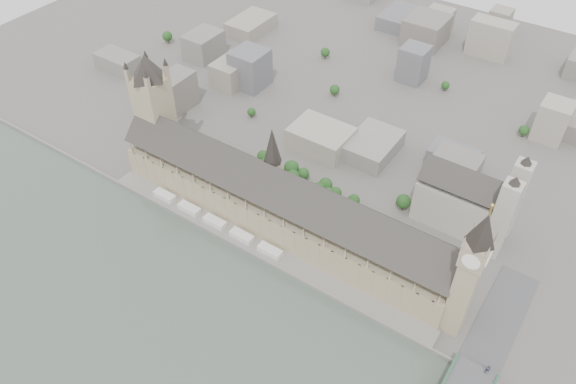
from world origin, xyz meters
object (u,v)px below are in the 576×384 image
Objects in this scene: elizabeth_tower at (471,267)px; palace_of_westminster at (280,204)px; car_approach at (487,370)px; victoria_tower at (154,107)px; westminster_abbey at (468,201)px.

palace_of_westminster is at bearing 175.15° from elizabeth_tower.
elizabeth_tower is 20.93× the size of car_approach.
palace_of_westminster is 171.57m from car_approach.
elizabeth_tower reaches higher than car_approach.
palace_of_westminster is 126.41m from victoria_tower.
elizabeth_tower is at bearing -4.85° from palace_of_westminster.
car_approach is at bearing -11.77° from palace_of_westminster.
car_approach is (29.57, -23.23, -47.09)m from elizabeth_tower.
car_approach is (167.57, -34.93, -11.71)m from palace_of_westminster.
palace_of_westminster is 2.47× the size of elizabeth_tower.
palace_of_westminster is 134.09m from westminster_abbey.
westminster_abbey is at bearing 107.29° from elizabeth_tower.
westminster_abbey is at bearing 34.17° from palace_of_westminster.
victoria_tower is 1.47× the size of westminster_abbey.
westminster_abbey is at bearing 16.50° from victoria_tower.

